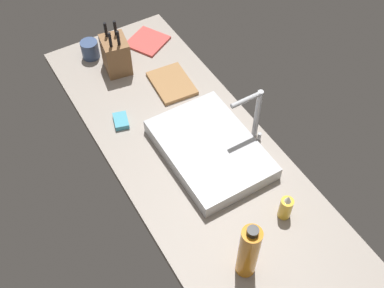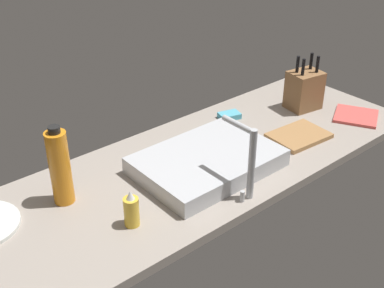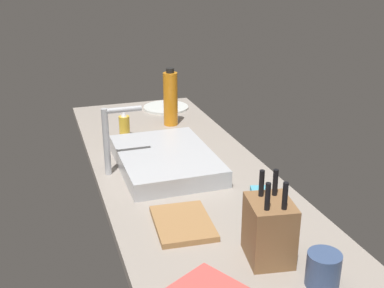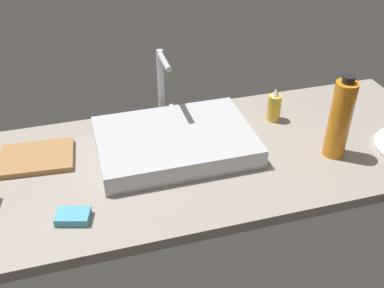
% 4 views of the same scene
% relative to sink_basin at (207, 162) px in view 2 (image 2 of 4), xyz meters
% --- Properties ---
extents(countertop_slab, '(1.88, 0.65, 0.04)m').
position_rel_sink_basin_xyz_m(countertop_slab, '(-0.01, -0.05, -0.05)').
color(countertop_slab, gray).
rests_on(countertop_slab, ground).
extents(sink_basin, '(0.50, 0.35, 0.06)m').
position_rel_sink_basin_xyz_m(sink_basin, '(0.00, 0.00, 0.00)').
color(sink_basin, '#B7BABF').
rests_on(sink_basin, countertop_slab).
extents(faucet, '(0.06, 0.15, 0.26)m').
position_rel_sink_basin_xyz_m(faucet, '(0.01, 0.20, 0.12)').
color(faucet, '#B7BABF').
rests_on(faucet, countertop_slab).
extents(knife_block, '(0.16, 0.13, 0.25)m').
position_rel_sink_basin_xyz_m(knife_block, '(-0.67, -0.10, 0.06)').
color(knife_block, brown).
rests_on(knife_block, countertop_slab).
extents(cutting_board, '(0.24, 0.19, 0.02)m').
position_rel_sink_basin_xyz_m(cutting_board, '(-0.44, 0.07, -0.02)').
color(cutting_board, '#9E7042').
rests_on(cutting_board, countertop_slab).
extents(soap_bottle, '(0.05, 0.05, 0.13)m').
position_rel_sink_basin_xyz_m(soap_bottle, '(0.39, 0.09, 0.02)').
color(soap_bottle, gold).
rests_on(soap_bottle, countertop_slab).
extents(water_bottle, '(0.07, 0.07, 0.28)m').
position_rel_sink_basin_xyz_m(water_bottle, '(0.49, -0.16, 0.10)').
color(water_bottle, orange).
rests_on(water_bottle, countertop_slab).
extents(dish_towel, '(0.24, 0.24, 0.01)m').
position_rel_sink_basin_xyz_m(dish_towel, '(-0.77, 0.11, -0.03)').
color(dish_towel, '#CC4C47').
rests_on(dish_towel, countertop_slab).
extents(coffee_mug, '(0.09, 0.09, 0.09)m').
position_rel_sink_basin_xyz_m(coffee_mug, '(-0.82, -0.18, 0.01)').
color(coffee_mug, '#384C75').
rests_on(coffee_mug, countertop_slab).
extents(dish_sponge, '(0.10, 0.08, 0.02)m').
position_rel_sink_basin_xyz_m(dish_sponge, '(-0.35, -0.24, -0.02)').
color(dish_sponge, '#4CA3BC').
rests_on(dish_sponge, countertop_slab).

